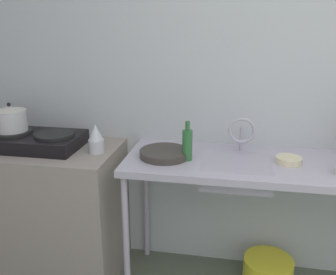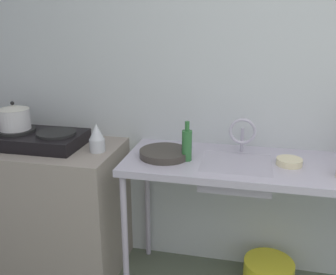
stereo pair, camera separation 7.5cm
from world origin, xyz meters
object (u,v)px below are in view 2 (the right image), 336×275
at_px(percolator, 97,138).
at_px(bucket_on_floor, 268,275).
at_px(faucet, 242,132).
at_px(sink_basin, 236,173).
at_px(small_bowl_on_drainboard, 289,162).
at_px(pot_on_left_burner, 14,117).
at_px(frying_pan, 164,153).
at_px(stove, 37,138).
at_px(bottle_by_sink, 187,144).

relative_size(percolator, bucket_on_floor, 0.57).
height_order(percolator, faucet, faucet).
distance_m(sink_basin, faucet, 0.24).
xyz_separation_m(percolator, small_bowl_on_drainboard, (1.12, 0.02, -0.07)).
height_order(pot_on_left_burner, frying_pan, pot_on_left_burner).
distance_m(small_bowl_on_drainboard, bucket_on_floor, 0.80).
height_order(stove, sink_basin, stove).
bearing_deg(faucet, sink_basin, -98.99).
relative_size(stove, bottle_by_sink, 2.58).
xyz_separation_m(faucet, bottle_by_sink, (-0.30, -0.16, -0.04)).
relative_size(percolator, faucet, 0.78).
height_order(faucet, bucket_on_floor, faucet).
xyz_separation_m(stove, faucet, (1.28, 0.11, 0.09)).
bearing_deg(frying_pan, pot_on_left_burner, 178.71).
height_order(pot_on_left_burner, bucket_on_floor, pot_on_left_burner).
bearing_deg(faucet, pot_on_left_burner, -175.59).
relative_size(small_bowl_on_drainboard, bucket_on_floor, 0.45).
xyz_separation_m(percolator, sink_basin, (0.84, -0.01, -0.15)).
xyz_separation_m(small_bowl_on_drainboard, bottle_by_sink, (-0.57, -0.05, 0.08)).
bearing_deg(bottle_by_sink, sink_basin, 3.83).
distance_m(percolator, frying_pan, 0.42).
distance_m(stove, pot_on_left_burner, 0.19).
relative_size(pot_on_left_burner, bottle_by_sink, 0.86).
distance_m(bottle_by_sink, bucket_on_floor, 1.02).
bearing_deg(stove, percolator, -2.62).
distance_m(pot_on_left_burner, faucet, 1.42).
bearing_deg(small_bowl_on_drainboard, bottle_by_sink, -174.93).
bearing_deg(pot_on_left_burner, bucket_on_floor, 1.96).
bearing_deg(bucket_on_floor, faucet, 166.14).
height_order(percolator, frying_pan, percolator).
bearing_deg(small_bowl_on_drainboard, sink_basin, -173.73).
xyz_separation_m(pot_on_left_burner, sink_basin, (1.40, -0.03, -0.24)).
distance_m(frying_pan, small_bowl_on_drainboard, 0.70).
bearing_deg(pot_on_left_burner, faucet, 4.41).
height_order(sink_basin, frying_pan, frying_pan).
height_order(pot_on_left_burner, small_bowl_on_drainboard, pot_on_left_burner).
relative_size(faucet, small_bowl_on_drainboard, 1.60).
bearing_deg(percolator, faucet, 8.52).
bearing_deg(frying_pan, percolator, 179.60).
relative_size(stove, pot_on_left_burner, 3.00).
relative_size(bottle_by_sink, bucket_on_floor, 0.73).
xyz_separation_m(stove, small_bowl_on_drainboard, (1.54, 0.00, -0.03)).
bearing_deg(frying_pan, bucket_on_floor, 6.80).
height_order(sink_basin, bucket_on_floor, sink_basin).
relative_size(frying_pan, bottle_by_sink, 1.27).
distance_m(pot_on_left_burner, frying_pan, 0.99).
relative_size(pot_on_left_burner, small_bowl_on_drainboard, 1.39).
height_order(faucet, frying_pan, faucet).
bearing_deg(bottle_by_sink, percolator, 177.07).
relative_size(stove, small_bowl_on_drainboard, 4.16).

